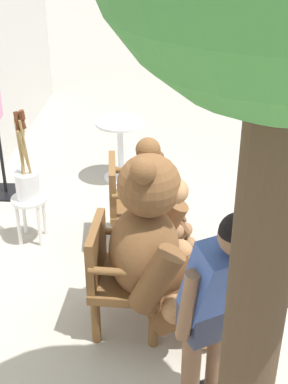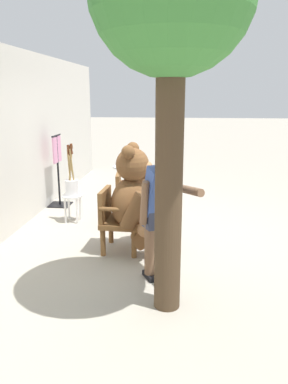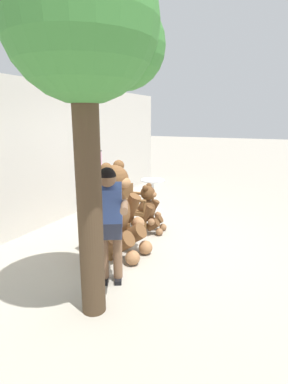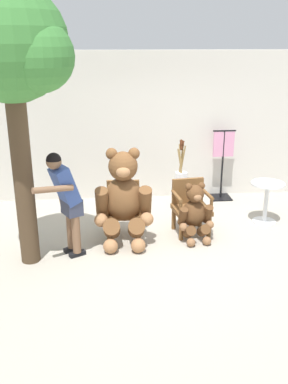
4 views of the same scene
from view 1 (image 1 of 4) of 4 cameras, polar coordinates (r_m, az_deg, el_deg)
name	(u,v)px [view 1 (image 1 of 4)]	position (r m, az deg, el deg)	size (l,w,h in m)	color
ground_plane	(196,280)	(4.71, 5.58, -9.34)	(60.00, 60.00, 0.00)	#A8A091
wooden_chair_left	(120,273)	(4.01, -2.63, -8.61)	(0.58, 0.54, 0.86)	brown
wooden_chair_right	(131,201)	(4.91, -1.35, -0.99)	(0.62, 0.58, 0.86)	brown
teddy_bear_large	(155,245)	(3.84, 1.18, -5.69)	(0.89, 0.85, 1.48)	brown
teddy_bear_small	(163,202)	(4.92, 2.05, -1.12)	(0.56, 0.55, 0.92)	brown
person_visitor	(217,301)	(3.07, 7.77, -11.46)	(0.64, 0.70, 1.56)	black
white_stool	(30,207)	(5.14, -12.05, -1.61)	(0.34, 0.34, 0.46)	white
brush_bucket	(27,178)	(4.99, -12.42, 1.49)	(0.22, 0.22, 0.87)	white
round_side_table	(120,144)	(6.15, -2.54, 5.17)	(0.56, 0.56, 0.72)	silver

